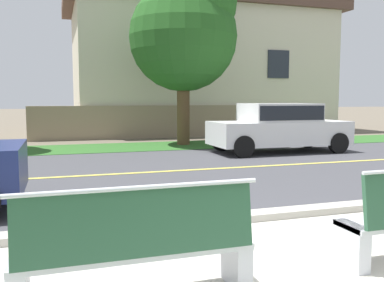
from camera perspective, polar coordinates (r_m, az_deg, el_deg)
ground_plane at (r=11.08m, az=-6.80°, el=-2.98°), size 140.00×140.00×0.00m
curb_edge at (r=5.74m, az=4.31°, el=-10.55°), size 44.00×0.30×0.11m
street_asphalt at (r=9.63m, az=-5.08°, el=-4.24°), size 52.00×8.00×0.01m
road_centre_line at (r=9.63m, az=-5.08°, el=-4.21°), size 48.00×0.14×0.01m
far_verge_grass at (r=14.72m, az=-9.59°, el=-0.85°), size 48.00×2.80×0.02m
bench_left at (r=3.49m, az=-7.49°, el=-14.40°), size 1.94×0.48×1.01m
car_white_near at (r=13.43m, az=11.75°, el=2.12°), size 4.30×1.86×1.54m
shade_tree_centre at (r=15.48m, az=-0.68°, el=15.00°), size 3.89×3.89×6.42m
garden_wall at (r=18.54m, az=-1.10°, el=2.70°), size 13.00×0.36×1.40m
house_across_street at (r=22.18m, az=1.02°, el=10.05°), size 13.52×6.91×6.62m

